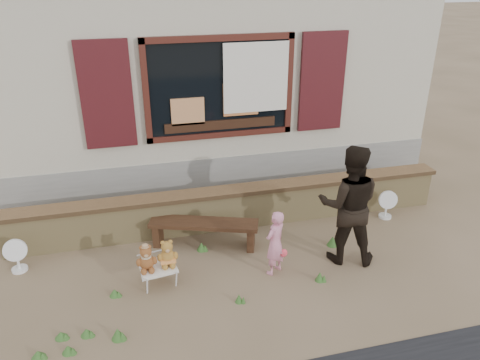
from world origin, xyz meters
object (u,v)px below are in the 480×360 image
object	(u,v)px
teddy_bear_left	(146,257)
teddy_bear_right	(167,252)
bench	(204,228)
folding_chair	(158,268)
child	(275,243)
adult	(349,205)

from	to	relation	value
teddy_bear_left	teddy_bear_right	xyz separation A→B (m)	(0.28, 0.04, 0.00)
bench	teddy_bear_left	bearing A→B (deg)	-119.08
folding_chair	child	bearing A→B (deg)	-13.14
bench	adult	world-z (taller)	adult
folding_chair	teddy_bear_right	size ratio (longest dim) A/B	1.37
folding_chair	teddy_bear_right	bearing A→B (deg)	0.00
teddy_bear_right	adult	size ratio (longest dim) A/B	0.21
teddy_bear_left	folding_chair	bearing A→B (deg)	0.00
folding_chair	teddy_bear_left	distance (m)	0.25
folding_chair	adult	bearing A→B (deg)	-9.67
adult	bench	bearing A→B (deg)	-2.47
teddy_bear_right	adult	world-z (taller)	adult
bench	child	size ratio (longest dim) A/B	1.73
teddy_bear_left	teddy_bear_right	distance (m)	0.28
teddy_bear_right	bench	bearing A→B (deg)	42.01
teddy_bear_right	child	world-z (taller)	child
teddy_bear_right	teddy_bear_left	bearing A→B (deg)	-180.00
bench	teddy_bear_right	world-z (taller)	teddy_bear_right
folding_chair	teddy_bear_left	bearing A→B (deg)	-180.00
teddy_bear_left	child	size ratio (longest dim) A/B	0.39
teddy_bear_left	child	xyz separation A→B (m)	(1.72, -0.10, 0.01)
folding_chair	adult	distance (m)	2.74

